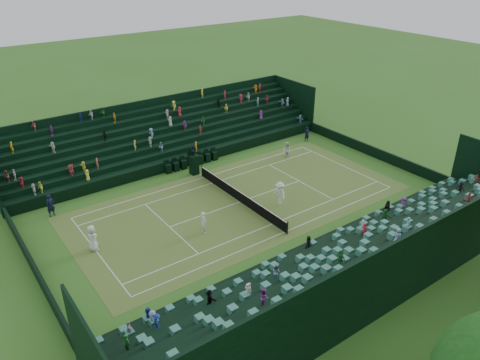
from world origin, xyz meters
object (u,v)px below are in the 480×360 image
Objects in this scene: player_far_west at (287,150)px; player_far_east at (280,193)px; tennis_net at (240,196)px; umpire_chair at (194,162)px; player_near_west at (92,238)px; player_near_east at (204,222)px.

player_far_east is at bearing -34.60° from player_far_west.
tennis_net is 3.19m from player_far_east.
umpire_chair is 9.11m from player_far_east.
player_far_east is (2.06, 2.39, 0.44)m from tennis_net.
player_far_east is at bearing -111.62° from player_near_west.
player_far_west is (-6.47, 13.45, -0.02)m from player_near_east.
player_near_east is (2.50, 7.24, -0.12)m from player_near_west.
player_far_east reaches higher than tennis_net.
tennis_net is 6.68m from umpire_chair.
player_near_east is at bearing -54.42° from player_far_west.
player_near_east is 1.03× the size of player_far_west.
player_far_west is (2.21, 9.09, -0.36)m from umpire_chair.
player_near_west reaches higher than tennis_net.
player_far_east is (8.70, 2.71, -0.21)m from umpire_chair.
player_near_west is 1.17× the size of player_far_west.
player_near_west is 21.07m from player_far_west.
tennis_net is at bearing 2.74° from umpire_chair.
umpire_chair reaches higher than player_near_east.
player_near_east is at bearing -26.69° from umpire_chair.
player_near_east is at bearing -120.67° from player_near_west.
player_near_west reaches higher than player_far_west.
tennis_net is at bearing -103.84° from player_near_west.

